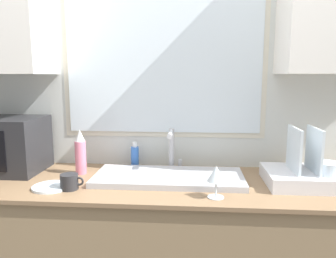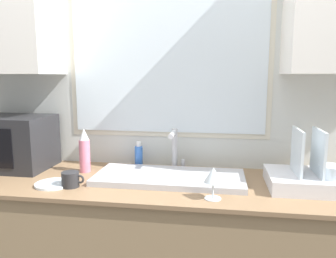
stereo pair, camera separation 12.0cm
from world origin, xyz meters
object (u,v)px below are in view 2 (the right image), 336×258
at_px(faucet, 175,146).
at_px(spray_bottle, 85,151).
at_px(wine_glass, 213,176).
at_px(dish_rack, 308,177).
at_px(microwave, 13,142).
at_px(soap_bottle, 139,156).
at_px(mug_near_sink, 71,179).

height_order(faucet, spray_bottle, spray_bottle).
relative_size(faucet, wine_glass, 1.66).
bearing_deg(dish_rack, microwave, 176.21).
bearing_deg(spray_bottle, faucet, 11.31).
bearing_deg(wine_glass, faucet, 119.05).
relative_size(faucet, spray_bottle, 0.97).
relative_size(dish_rack, soap_bottle, 2.34).
xyz_separation_m(faucet, spray_bottle, (-0.50, -0.10, -0.03)).
distance_m(faucet, dish_rack, 0.71).
bearing_deg(dish_rack, spray_bottle, 175.42).
xyz_separation_m(microwave, soap_bottle, (0.73, 0.13, -0.09)).
xyz_separation_m(dish_rack, spray_bottle, (-1.18, 0.09, 0.06)).
height_order(microwave, soap_bottle, microwave).
xyz_separation_m(faucet, dish_rack, (0.68, -0.19, -0.09)).
relative_size(faucet, mug_near_sink, 2.11).
bearing_deg(wine_glass, microwave, 164.81).
bearing_deg(wine_glass, soap_bottle, 135.13).
relative_size(microwave, spray_bottle, 1.73).
bearing_deg(soap_bottle, wine_glass, -44.87).
bearing_deg(mug_near_sink, spray_bottle, 97.28).
distance_m(dish_rack, spray_bottle, 1.18).
bearing_deg(faucet, wine_glass, -60.95).
bearing_deg(mug_near_sink, soap_bottle, 58.08).
bearing_deg(dish_rack, faucet, 163.99).
relative_size(dish_rack, mug_near_sink, 3.18).
height_order(faucet, mug_near_sink, faucet).
bearing_deg(faucet, mug_near_sink, -142.88).
relative_size(faucet, microwave, 0.56).
height_order(faucet, wine_glass, faucet).
bearing_deg(dish_rack, mug_near_sink, -172.05).
height_order(dish_rack, wine_glass, dish_rack).
bearing_deg(soap_bottle, faucet, -10.22).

